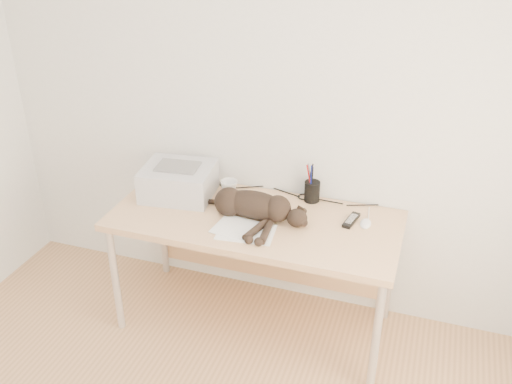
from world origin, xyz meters
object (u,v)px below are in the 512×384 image
(mouse, at_px, (366,222))
(printer, at_px, (179,181))
(cat, at_px, (251,206))
(mug, at_px, (229,188))
(desk, at_px, (259,230))
(pen_cup, at_px, (312,191))

(mouse, bearing_deg, printer, 178.39)
(cat, xyz_separation_m, mug, (-0.21, 0.20, -0.03))
(desk, xyz_separation_m, mug, (-0.23, 0.11, 0.18))
(cat, xyz_separation_m, mouse, (0.61, 0.13, -0.06))
(desk, xyz_separation_m, mouse, (0.59, 0.04, 0.15))
(desk, xyz_separation_m, cat, (-0.02, -0.09, 0.21))
(desk, bearing_deg, mug, 153.27)
(mug, bearing_deg, mouse, -5.40)
(mug, distance_m, mouse, 0.82)
(printer, distance_m, mug, 0.30)
(cat, bearing_deg, printer, 170.01)
(printer, relative_size, mug, 4.35)
(desk, height_order, mouse, mouse)
(printer, bearing_deg, mouse, 0.64)
(desk, relative_size, pen_cup, 6.98)
(desk, height_order, printer, printer)
(mouse, bearing_deg, cat, -170.57)
(printer, bearing_deg, mug, 17.69)
(desk, xyz_separation_m, pen_cup, (0.25, 0.20, 0.20))
(desk, height_order, pen_cup, pen_cup)
(desk, distance_m, pen_cup, 0.38)
(cat, bearing_deg, desk, 80.65)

